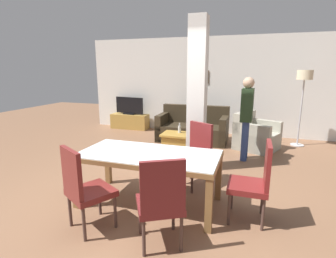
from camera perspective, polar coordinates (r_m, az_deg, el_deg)
name	(u,v)px	position (r m, az deg, el deg)	size (l,w,h in m)	color
ground_plane	(150,203)	(3.80, -4.00, -15.71)	(18.00, 18.00, 0.00)	brown
back_wall	(208,86)	(7.65, 8.60, 9.27)	(7.20, 0.09, 2.70)	silver
divider_pillar	(197,96)	(4.70, 6.38, 7.10)	(0.31, 0.32, 2.70)	silver
dining_table	(149,163)	(3.56, -4.15, -7.33)	(1.87, 0.92, 0.73)	brown
dining_chair_near_right	(161,199)	(2.73, -1.57, -15.09)	(0.63, 0.63, 1.00)	maroon
dining_chair_near_left	(84,186)	(3.14, -17.88, -11.77)	(0.63, 0.63, 1.00)	maroon
dining_chair_far_right	(195,152)	(4.18, 6.00, -5.00)	(0.63, 0.63, 1.00)	maroon
dining_chair_head_right	(255,179)	(3.34, 18.49, -10.32)	(0.46, 0.46, 1.00)	maroon
sofa	(193,129)	(6.79, 5.44, -0.04)	(1.76, 0.86, 0.89)	#32281A
armchair	(255,136)	(6.40, 18.45, -1.55)	(1.10, 1.09, 0.84)	#A8A593
coffee_table	(177,142)	(5.88, 1.94, -2.90)	(0.65, 0.55, 0.42)	#A47931
bottle	(180,129)	(5.88, 2.52, 0.01)	(0.07, 0.07, 0.22)	#B2B7BC
tv_stand	(130,121)	(8.26, -8.29, 1.66)	(1.16, 0.40, 0.45)	#AB823B
tv_screen	(129,106)	(8.18, -8.40, 4.97)	(0.95, 0.25, 0.53)	black
floor_lamp	(304,82)	(6.92, 27.51, 9.04)	(0.35, 0.35, 1.80)	#B7B7BC
standing_person	(247,113)	(5.44, 16.75, 3.31)	(0.24, 0.39, 1.67)	navy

